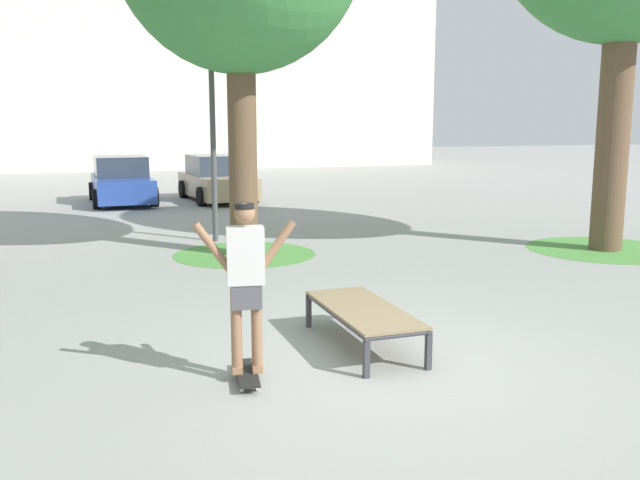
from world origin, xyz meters
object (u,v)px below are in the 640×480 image
(car_tan, at_px, (217,180))
(light_post, at_px, (211,61))
(skateboard, at_px, (248,373))
(skater, at_px, (246,276))
(car_blue, at_px, (122,182))
(skate_box, at_px, (363,311))

(car_tan, relative_size, light_post, 0.74)
(skateboard, xyz_separation_m, light_post, (1.21, 8.24, 3.75))
(skater, distance_m, car_blue, 16.34)
(car_tan, bearing_deg, car_blue, 175.32)
(skateboard, relative_size, skater, 0.49)
(skater, relative_size, car_blue, 0.40)
(car_blue, distance_m, light_post, 8.81)
(skater, distance_m, light_post, 8.77)
(skater, distance_m, car_tan, 16.32)
(skateboard, xyz_separation_m, skater, (0.00, 0.00, 0.99))
(light_post, bearing_deg, skater, -98.37)
(skateboard, height_order, car_blue, car_blue)
(skateboard, xyz_separation_m, car_tan, (2.72, 16.09, 0.61))
(skate_box, xyz_separation_m, car_tan, (1.22, 15.48, 0.28))
(car_blue, bearing_deg, skate_box, -83.47)
(skater, bearing_deg, car_tan, 80.41)
(car_blue, xyz_separation_m, light_post, (1.51, -8.10, 3.13))
(skateboard, height_order, skater, skater)
(skate_box, xyz_separation_m, skater, (-1.50, -0.61, 0.66))
(skater, height_order, light_post, light_post)
(skater, bearing_deg, car_blue, 91.06)
(skateboard, distance_m, light_post, 9.13)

